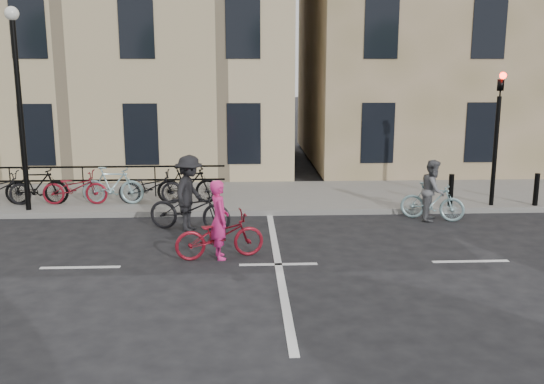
{
  "coord_description": "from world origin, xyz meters",
  "views": [
    {
      "loc": [
        -0.69,
        -11.76,
        4.06
      ],
      "look_at": [
        -0.04,
        1.95,
        1.1
      ],
      "focal_mm": 40.0,
      "sensor_mm": 36.0,
      "label": 1
    }
  ],
  "objects_px": {
    "traffic_light": "(498,122)",
    "lamp_post": "(18,84)",
    "cyclist_pink": "(220,231)",
    "cyclist_grey": "(433,196)",
    "cyclist_dark": "(190,201)"
  },
  "relations": [
    {
      "from": "lamp_post",
      "to": "cyclist_grey",
      "type": "distance_m",
      "value": 11.14
    },
    {
      "from": "traffic_light",
      "to": "lamp_post",
      "type": "distance_m",
      "value": 12.74
    },
    {
      "from": "cyclist_pink",
      "to": "cyclist_dark",
      "type": "height_order",
      "value": "cyclist_dark"
    },
    {
      "from": "traffic_light",
      "to": "lamp_post",
      "type": "bearing_deg",
      "value": 179.73
    },
    {
      "from": "lamp_post",
      "to": "cyclist_pink",
      "type": "relative_size",
      "value": 2.67
    },
    {
      "from": "cyclist_pink",
      "to": "cyclist_grey",
      "type": "relative_size",
      "value": 1.17
    },
    {
      "from": "cyclist_pink",
      "to": "traffic_light",
      "type": "bearing_deg",
      "value": -75.54
    },
    {
      "from": "cyclist_pink",
      "to": "cyclist_dark",
      "type": "xyz_separation_m",
      "value": [
        -0.81,
        2.18,
        0.15
      ]
    },
    {
      "from": "cyclist_grey",
      "to": "cyclist_dark",
      "type": "height_order",
      "value": "cyclist_dark"
    },
    {
      "from": "lamp_post",
      "to": "cyclist_pink",
      "type": "bearing_deg",
      "value": -36.4
    },
    {
      "from": "lamp_post",
      "to": "cyclist_pink",
      "type": "distance_m",
      "value": 7.19
    },
    {
      "from": "traffic_light",
      "to": "cyclist_grey",
      "type": "distance_m",
      "value": 2.85
    },
    {
      "from": "lamp_post",
      "to": "cyclist_grey",
      "type": "height_order",
      "value": "lamp_post"
    },
    {
      "from": "lamp_post",
      "to": "traffic_light",
      "type": "bearing_deg",
      "value": -0.27
    },
    {
      "from": "lamp_post",
      "to": "cyclist_grey",
      "type": "xyz_separation_m",
      "value": [
        10.72,
        -1.02,
        -2.84
      ]
    }
  ]
}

